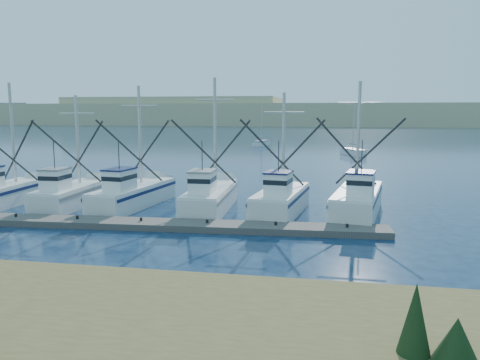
% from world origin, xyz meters
% --- Properties ---
extents(ground, '(500.00, 500.00, 0.00)m').
position_xyz_m(ground, '(0.00, 0.00, 0.00)').
color(ground, '#0C1C36').
rests_on(ground, ground).
extents(floating_dock, '(28.92, 3.35, 0.38)m').
position_xyz_m(floating_dock, '(-8.38, 6.56, 0.19)').
color(floating_dock, '#56524D').
rests_on(floating_dock, ground).
extents(dune_ridge, '(360.00, 60.00, 10.00)m').
position_xyz_m(dune_ridge, '(0.00, 210.00, 5.00)').
color(dune_ridge, tan).
rests_on(dune_ridge, ground).
extents(trawler_fleet, '(28.42, 8.99, 9.16)m').
position_xyz_m(trawler_fleet, '(-7.10, 11.61, 0.97)').
color(trawler_fleet, silver).
rests_on(trawler_fleet, ground).
extents(sailboat_near, '(3.75, 6.09, 8.10)m').
position_xyz_m(sailboat_near, '(6.57, 55.28, 0.50)').
color(sailboat_near, silver).
rests_on(sailboat_near, ground).
extents(sailboat_far, '(2.81, 6.29, 8.10)m').
position_xyz_m(sailboat_far, '(-10.10, 72.31, 0.49)').
color(sailboat_far, silver).
rests_on(sailboat_far, ground).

